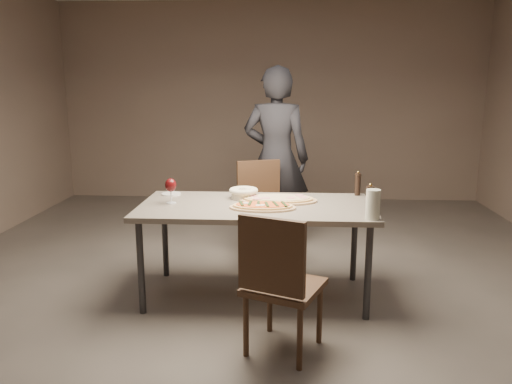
# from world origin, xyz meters

# --- Properties ---
(room) EXTENTS (7.00, 7.00, 7.00)m
(room) POSITION_xyz_m (0.00, 0.00, 1.40)
(room) COLOR #605953
(room) RESTS_ON ground
(dining_table) EXTENTS (1.80, 0.90, 0.75)m
(dining_table) POSITION_xyz_m (0.00, 0.00, 0.69)
(dining_table) COLOR slate
(dining_table) RESTS_ON ground
(zucchini_pizza) EXTENTS (0.50, 0.28, 0.05)m
(zucchini_pizza) POSITION_xyz_m (0.06, -0.12, 0.77)
(zucchini_pizza) COLOR tan
(zucchini_pizza) RESTS_ON dining_table
(ham_pizza) EXTENTS (0.62, 0.34, 0.04)m
(ham_pizza) POSITION_xyz_m (0.17, 0.13, 0.77)
(ham_pizza) COLOR tan
(ham_pizza) RESTS_ON dining_table
(bread_basket) EXTENTS (0.23, 0.23, 0.08)m
(bread_basket) POSITION_xyz_m (-0.11, 0.21, 0.80)
(bread_basket) COLOR beige
(bread_basket) RESTS_ON dining_table
(oil_dish) EXTENTS (0.12, 0.12, 0.01)m
(oil_dish) POSITION_xyz_m (-0.05, 0.16, 0.76)
(oil_dish) COLOR white
(oil_dish) RESTS_ON dining_table
(pepper_mill_left) EXTENTS (0.06, 0.06, 0.22)m
(pepper_mill_left) POSITION_xyz_m (0.83, -0.24, 0.86)
(pepper_mill_left) COLOR black
(pepper_mill_left) RESTS_ON dining_table
(pepper_mill_right) EXTENTS (0.05, 0.05, 0.21)m
(pepper_mill_right) POSITION_xyz_m (0.83, 0.38, 0.85)
(pepper_mill_right) COLOR black
(pepper_mill_right) RESTS_ON dining_table
(carafe) EXTENTS (0.10, 0.10, 0.21)m
(carafe) POSITION_xyz_m (0.83, -0.37, 0.85)
(carafe) COLOR silver
(carafe) RESTS_ON dining_table
(wine_glass) EXTENTS (0.09, 0.09, 0.20)m
(wine_glass) POSITION_xyz_m (-0.67, 0.00, 0.89)
(wine_glass) COLOR silver
(wine_glass) RESTS_ON dining_table
(side_plate) EXTENTS (0.16, 0.16, 0.01)m
(side_plate) POSITION_xyz_m (-0.74, 0.31, 0.76)
(side_plate) COLOR white
(side_plate) RESTS_ON dining_table
(chair_near) EXTENTS (0.57, 0.57, 0.92)m
(chair_near) POSITION_xyz_m (0.19, -0.91, 0.52)
(chair_near) COLOR #402A1A
(chair_near) RESTS_ON ground
(chair_far) EXTENTS (0.58, 0.58, 0.95)m
(chair_far) POSITION_xyz_m (0.01, 0.88, 0.53)
(chair_far) COLOR #402A1A
(chair_far) RESTS_ON ground
(diner) EXTENTS (0.74, 0.55, 1.85)m
(diner) POSITION_xyz_m (0.13, 1.29, 0.92)
(diner) COLOR black
(diner) RESTS_ON ground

